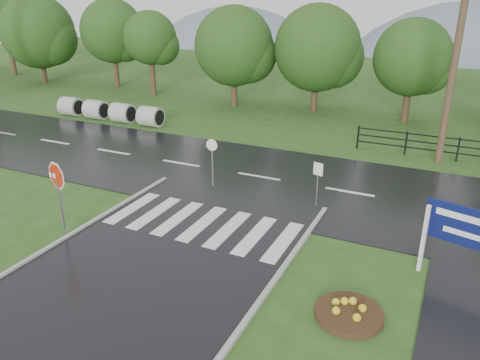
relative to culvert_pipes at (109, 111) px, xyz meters
The scene contains 14 objects.
ground 19.47m from the culvert_pipes, 50.42° to the right, with size 120.00×120.00×0.00m, color #294F1A.
main_road 13.39m from the culvert_pipes, 21.96° to the right, with size 90.00×8.00×0.04m, color black.
walkway 23.63m from the culvert_pipes, 27.76° to the right, with size 2.20×11.00×0.04m, color black.
crosswalk 15.94m from the culvert_pipes, 38.88° to the right, with size 6.50×2.80×0.02m.
fence_west 20.18m from the culvert_pipes, ahead, with size 9.58×0.08×1.20m.
hills 54.89m from the culvert_pipes, 72.37° to the left, with size 102.00×48.00×48.00m.
treeline 16.16m from the culvert_pipes, 33.88° to the left, with size 83.20×5.20×10.00m.
culvert_pipes is the anchor object (origin of this frame).
stop_sign 15.39m from the culvert_pipes, 55.58° to the right, with size 1.19×0.36×2.78m.
estate_billboard 22.92m from the culvert_pipes, 25.35° to the right, with size 2.44×0.75×2.21m.
flower_bed 22.23m from the culvert_pipes, 35.11° to the right, with size 1.71×1.71×0.34m.
reg_sign_small 17.04m from the culvert_pipes, 23.92° to the right, with size 0.39×0.13×1.79m.
reg_sign_round 13.03m from the culvert_pipes, 31.55° to the right, with size 0.48×0.07×2.07m.
utility_pole_east 19.86m from the culvert_pipes, ahead, with size 1.73×0.32×9.71m.
Camera 1 is at (7.41, -7.61, 7.55)m, focal length 35.00 mm.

